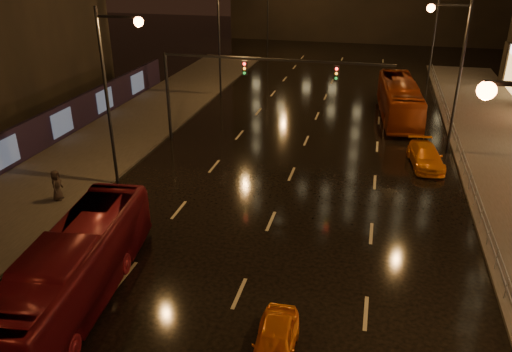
# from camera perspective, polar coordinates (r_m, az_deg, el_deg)

# --- Properties ---
(ground) EXTENTS (140.00, 140.00, 0.00)m
(ground) POSITION_cam_1_polar(r_m,az_deg,el_deg) (34.35, 5.26, 2.91)
(ground) COLOR black
(ground) RESTS_ON ground
(sidewalk_left) EXTENTS (7.00, 70.00, 0.15)m
(sidewalk_left) POSITION_cam_1_polar(r_m,az_deg,el_deg) (34.52, -18.87, 1.88)
(sidewalk_left) COLOR #38332D
(sidewalk_left) RESTS_ON ground
(hoarding_left) EXTENTS (0.30, 46.00, 2.50)m
(hoarding_left) POSITION_cam_1_polar(r_m,az_deg,el_deg) (34.06, -27.03, 2.28)
(hoarding_left) COLOR black
(hoarding_left) RESTS_ON ground
(traffic_signal) EXTENTS (15.31, 0.32, 6.20)m
(traffic_signal) POSITION_cam_1_polar(r_m,az_deg,el_deg) (33.97, -3.04, 11.12)
(traffic_signal) COLOR black
(traffic_signal) RESTS_ON ground
(railing_right) EXTENTS (0.05, 56.00, 1.00)m
(railing_right) POSITION_cam_1_polar(r_m,az_deg,el_deg) (32.36, 22.87, 1.31)
(railing_right) COLOR #99999E
(railing_right) RESTS_ON sidewalk_right
(bus_red) EXTENTS (3.78, 10.93, 2.98)m
(bus_red) POSITION_cam_1_polar(r_m,az_deg,el_deg) (20.48, -20.09, -10.07)
(bus_red) COLOR maroon
(bus_red) RESTS_ON ground
(bus_curb) EXTENTS (3.53, 11.22, 3.08)m
(bus_curb) POSITION_cam_1_polar(r_m,az_deg,el_deg) (42.13, 16.04, 8.37)
(bus_curb) COLOR maroon
(bus_curb) RESTS_ON ground
(taxi_near) EXTENTS (1.58, 3.59, 1.20)m
(taxi_near) POSITION_cam_1_polar(r_m,az_deg,el_deg) (17.60, 2.16, -18.52)
(taxi_near) COLOR orange
(taxi_near) RESTS_ON ground
(taxi_far) EXTENTS (2.40, 4.65, 1.29)m
(taxi_far) POSITION_cam_1_polar(r_m,az_deg,el_deg) (33.34, 18.82, 2.15)
(taxi_far) COLOR orange
(taxi_far) RESTS_ON ground
(pedestrian_c) EXTENTS (0.69, 0.92, 1.71)m
(pedestrian_c) POSITION_cam_1_polar(r_m,az_deg,el_deg) (28.94, -21.83, -0.98)
(pedestrian_c) COLOR black
(pedestrian_c) RESTS_ON sidewalk_left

